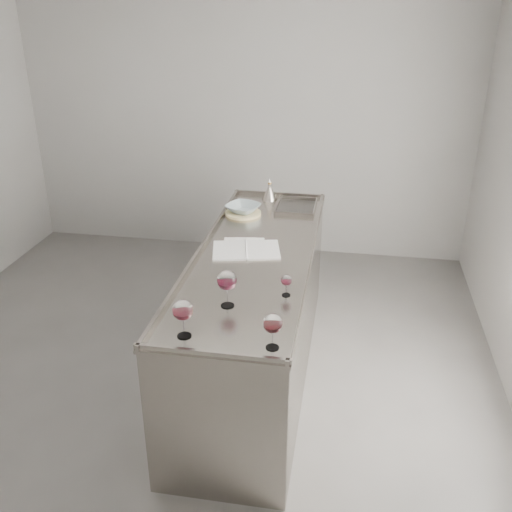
% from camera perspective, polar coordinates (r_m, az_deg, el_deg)
% --- Properties ---
extents(room_shell, '(4.54, 5.04, 2.84)m').
position_cam_1_polar(room_shell, '(3.45, -9.26, 5.74)').
color(room_shell, '#514E4B').
rests_on(room_shell, ground).
extents(counter, '(0.77, 2.42, 0.97)m').
position_cam_1_polar(counter, '(3.99, -0.11, -5.86)').
color(counter, gray).
rests_on(counter, ground).
extents(wine_glass_left, '(0.10, 0.10, 0.21)m').
position_cam_1_polar(wine_glass_left, '(2.84, -7.33, -5.49)').
color(wine_glass_left, white).
rests_on(wine_glass_left, counter).
extents(wine_glass_middle, '(0.11, 0.11, 0.21)m').
position_cam_1_polar(wine_glass_middle, '(3.09, -2.92, -2.55)').
color(wine_glass_middle, white).
rests_on(wine_glass_middle, counter).
extents(wine_glass_right, '(0.10, 0.10, 0.19)m').
position_cam_1_polar(wine_glass_right, '(2.74, 1.68, -6.85)').
color(wine_glass_right, white).
rests_on(wine_glass_right, counter).
extents(wine_glass_small, '(0.06, 0.06, 0.13)m').
position_cam_1_polar(wine_glass_small, '(3.22, 3.06, -2.51)').
color(wine_glass_small, white).
rests_on(wine_glass_small, counter).
extents(notebook, '(0.50, 0.39, 0.02)m').
position_cam_1_polar(notebook, '(3.80, -0.98, 0.59)').
color(notebook, white).
rests_on(notebook, counter).
extents(loose_paper_top, '(0.27, 0.34, 0.00)m').
position_cam_1_polar(loose_paper_top, '(3.87, -1.69, 0.96)').
color(loose_paper_top, silver).
rests_on(loose_paper_top, counter).
extents(loose_paper_under, '(0.24, 0.31, 0.00)m').
position_cam_1_polar(loose_paper_under, '(3.87, -0.71, 1.02)').
color(loose_paper_under, silver).
rests_on(loose_paper_under, counter).
extents(trivet, '(0.36, 0.36, 0.02)m').
position_cam_1_polar(trivet, '(4.44, -1.29, 4.31)').
color(trivet, '#D4C389').
rests_on(trivet, counter).
extents(ceramic_bowl, '(0.33, 0.33, 0.06)m').
position_cam_1_polar(ceramic_bowl, '(4.43, -1.29, 4.80)').
color(ceramic_bowl, '#94A6AC').
rests_on(ceramic_bowl, trivet).
extents(wine_funnel, '(0.13, 0.13, 0.18)m').
position_cam_1_polar(wine_funnel, '(4.75, 1.37, 6.30)').
color(wine_funnel, '#A59C92').
rests_on(wine_funnel, counter).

